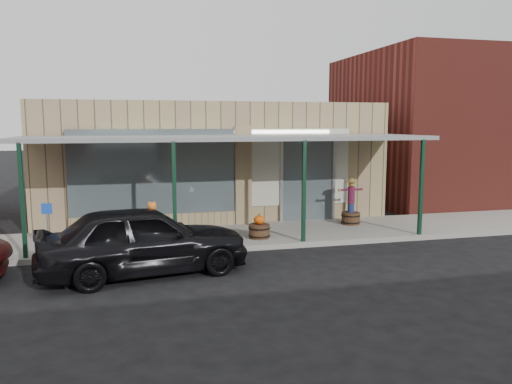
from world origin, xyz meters
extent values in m
plane|color=black|center=(0.00, 0.00, 0.00)|extent=(120.00, 120.00, 0.00)
cube|color=gray|center=(0.00, 3.60, 0.07)|extent=(40.00, 3.20, 0.15)
cube|color=#8F7458|center=(0.00, 8.20, 2.10)|extent=(12.00, 6.00, 4.20)
cube|color=#4F5B60|center=(-2.20, 5.05, 1.90)|extent=(5.20, 0.06, 2.80)
cube|color=#4F5B60|center=(3.00, 5.18, 1.50)|extent=(1.80, 0.06, 2.80)
cube|color=#8F7458|center=(0.70, 5.10, 1.70)|extent=(0.55, 0.30, 3.40)
cube|color=#8F7458|center=(-2.20, 5.10, 0.35)|extent=(5.20, 0.30, 0.50)
cube|color=#BBB9A6|center=(0.00, 5.17, 2.00)|extent=(9.00, 0.02, 2.60)
cube|color=white|center=(0.00, 5.14, 3.20)|extent=(7.50, 0.03, 0.10)
cube|color=slate|center=(0.00, 3.60, 3.05)|extent=(12.00, 3.00, 0.12)
cube|color=#10301F|center=(-5.50, 2.15, 1.55)|extent=(0.10, 0.10, 2.95)
cube|color=#10301F|center=(-1.80, 2.15, 1.55)|extent=(0.10, 0.10, 2.95)
cube|color=#10301F|center=(1.80, 2.15, 1.55)|extent=(0.10, 0.10, 2.95)
cube|color=#10301F|center=(5.50, 2.15, 1.55)|extent=(0.10, 0.10, 2.95)
cube|color=maroon|center=(13.00, 9.20, 3.25)|extent=(12.00, 8.00, 6.50)
cylinder|color=#4C2C1E|center=(4.15, 4.10, 0.35)|extent=(0.71, 0.71, 0.40)
cylinder|color=navy|center=(4.15, 4.10, 0.70)|extent=(0.26, 0.26, 0.30)
cylinder|color=maroon|center=(4.15, 4.10, 1.13)|extent=(0.28, 0.28, 0.55)
sphere|color=#B29744|center=(4.15, 4.10, 1.51)|extent=(0.22, 0.22, 0.22)
cone|color=#B29744|center=(4.15, 4.10, 1.64)|extent=(0.36, 0.36, 0.14)
cylinder|color=#4C2C1E|center=(0.69, 2.86, 0.35)|extent=(0.63, 0.63, 0.41)
ellipsoid|color=#EF4D0F|center=(0.69, 2.86, 0.69)|extent=(0.32, 0.32, 0.26)
cylinder|color=#4C471E|center=(0.69, 2.86, 0.84)|extent=(0.04, 0.04, 0.06)
cylinder|color=gray|center=(-5.00, 2.44, 0.67)|extent=(0.04, 0.04, 1.04)
cube|color=blue|center=(-5.00, 2.44, 1.33)|extent=(0.27, 0.09, 0.27)
imported|color=black|center=(-2.65, 0.57, 0.81)|extent=(5.03, 2.69, 1.63)
ellipsoid|color=orange|center=(-2.41, 1.35, 1.17)|extent=(0.31, 0.26, 0.39)
sphere|color=orange|center=(-2.41, 1.39, 1.45)|extent=(0.22, 0.22, 0.22)
cylinder|color=#176917|center=(-2.41, 1.35, 1.33)|extent=(0.15, 0.15, 0.02)
camera|label=1|loc=(-2.86, -10.96, 3.47)|focal=35.00mm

